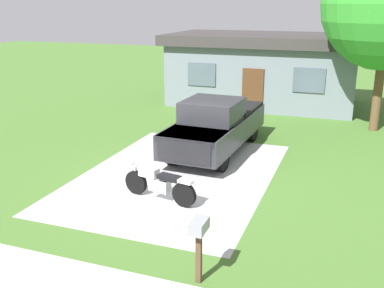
% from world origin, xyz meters
% --- Properties ---
extents(ground_plane, '(80.00, 80.00, 0.00)m').
position_xyz_m(ground_plane, '(0.00, 0.00, 0.00)').
color(ground_plane, '#446C2A').
extents(driveway_pad, '(5.47, 7.97, 0.01)m').
position_xyz_m(driveway_pad, '(0.00, 0.00, 0.00)').
color(driveway_pad, '#B5B5B5').
rests_on(driveway_pad, ground).
extents(sidewalk_strip, '(36.00, 1.80, 0.01)m').
position_xyz_m(sidewalk_strip, '(0.00, -6.00, 0.00)').
color(sidewalk_strip, beige).
rests_on(sidewalk_strip, ground).
extents(motorcycle, '(2.19, 0.82, 1.09)m').
position_xyz_m(motorcycle, '(0.21, -1.83, 0.47)').
color(motorcycle, black).
rests_on(motorcycle, ground).
extents(pickup_truck, '(2.25, 5.71, 1.90)m').
position_xyz_m(pickup_truck, '(0.39, 2.69, 0.95)').
color(pickup_truck, black).
rests_on(pickup_truck, ground).
extents(mailbox, '(0.26, 0.48, 1.26)m').
position_xyz_m(mailbox, '(2.40, -4.93, 0.98)').
color(mailbox, '#4C3823').
rests_on(mailbox, ground).
extents(neighbor_house, '(9.60, 5.60, 3.50)m').
position_xyz_m(neighbor_house, '(0.29, 11.24, 1.79)').
color(neighbor_house, slate).
rests_on(neighbor_house, ground).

